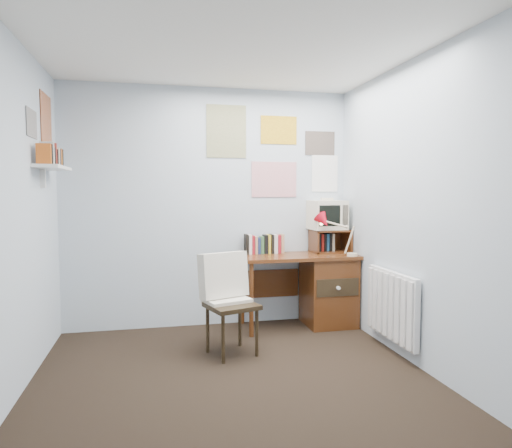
{
  "coord_description": "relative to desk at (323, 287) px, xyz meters",
  "views": [
    {
      "loc": [
        -0.57,
        -3.04,
        1.41
      ],
      "look_at": [
        0.34,
        1.04,
        1.12
      ],
      "focal_mm": 32.0,
      "sensor_mm": 36.0,
      "label": 1
    }
  ],
  "objects": [
    {
      "name": "wall_shelf",
      "position": [
        -2.57,
        -0.38,
        1.21
      ],
      "size": [
        0.2,
        0.62,
        0.24
      ],
      "primitive_type": "cube",
      "color": "white",
      "rests_on": "left_wall"
    },
    {
      "name": "radiator",
      "position": [
        0.29,
        -0.93,
        0.01
      ],
      "size": [
        0.09,
        0.8,
        0.6
      ],
      "primitive_type": "cube",
      "color": "white",
      "rests_on": "right_wall"
    },
    {
      "name": "tv_riser",
      "position": [
        0.12,
        0.11,
        0.48
      ],
      "size": [
        0.4,
        0.3,
        0.25
      ],
      "primitive_type": "cube",
      "color": "#562C13",
      "rests_on": "desk"
    },
    {
      "name": "crt_tv",
      "position": [
        0.09,
        0.13,
        0.78
      ],
      "size": [
        0.38,
        0.35,
        0.34
      ],
      "primitive_type": "cube",
      "rotation": [
        0.0,
        0.0,
        0.06
      ],
      "color": "beige",
      "rests_on": "tv_riser"
    },
    {
      "name": "back_wall",
      "position": [
        -1.17,
        0.27,
        0.84
      ],
      "size": [
        3.0,
        0.02,
        2.5
      ],
      "primitive_type": "cube",
      "color": "#B2C1CB",
      "rests_on": "ground"
    },
    {
      "name": "ground",
      "position": [
        -1.17,
        -1.48,
        -0.41
      ],
      "size": [
        3.5,
        3.5,
        0.0
      ],
      "primitive_type": "plane",
      "color": "black",
      "rests_on": "ground"
    },
    {
      "name": "posters_back",
      "position": [
        -0.47,
        0.26,
        1.44
      ],
      "size": [
        1.2,
        0.01,
        0.9
      ],
      "primitive_type": "cube",
      "color": "white",
      "rests_on": "back_wall"
    },
    {
      "name": "book_row",
      "position": [
        -0.51,
        0.18,
        0.46
      ],
      "size": [
        0.6,
        0.14,
        0.22
      ],
      "primitive_type": "cube",
      "color": "#562C13",
      "rests_on": "desk"
    },
    {
      "name": "desk_lamp",
      "position": [
        0.23,
        -0.21,
        0.55
      ],
      "size": [
        0.3,
        0.26,
        0.39
      ],
      "primitive_type": "cube",
      "rotation": [
        0.0,
        0.0,
        0.09
      ],
      "color": "red",
      "rests_on": "desk"
    },
    {
      "name": "desk_chair",
      "position": [
        -1.1,
        -0.68,
        0.02
      ],
      "size": [
        0.55,
        0.53,
        0.86
      ],
      "primitive_type": "cube",
      "rotation": [
        0.0,
        0.0,
        0.32
      ],
      "color": "black",
      "rests_on": "ground"
    },
    {
      "name": "right_wall",
      "position": [
        0.33,
        -1.48,
        0.84
      ],
      "size": [
        0.02,
        3.5,
        2.5
      ],
      "primitive_type": "cube",
      "color": "#B2C1CB",
      "rests_on": "ground"
    },
    {
      "name": "ceiling",
      "position": [
        -1.17,
        -1.48,
        2.09
      ],
      "size": [
        3.0,
        3.5,
        0.02
      ],
      "primitive_type": "cube",
      "color": "white",
      "rests_on": "back_wall"
    },
    {
      "name": "desk",
      "position": [
        0.0,
        0.0,
        0.0
      ],
      "size": [
        1.2,
        0.55,
        0.76
      ],
      "color": "#562C13",
      "rests_on": "ground"
    },
    {
      "name": "posters_left",
      "position": [
        -2.67,
        -0.38,
        1.59
      ],
      "size": [
        0.01,
        0.7,
        0.6
      ],
      "primitive_type": "cube",
      "color": "white",
      "rests_on": "left_wall"
    }
  ]
}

